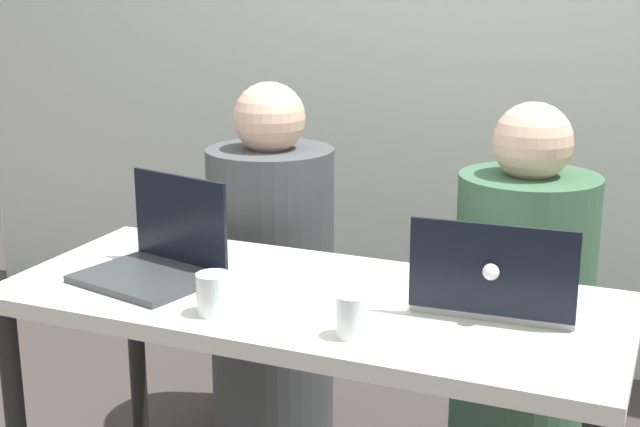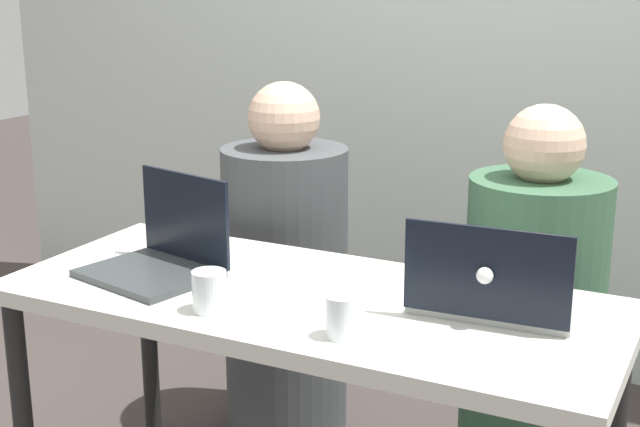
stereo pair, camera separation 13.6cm
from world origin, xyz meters
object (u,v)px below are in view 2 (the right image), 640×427
(laptop_back_right, at_px, (493,294))
(water_glass_left, at_px, (209,294))
(person_on_right, at_px, (532,324))
(laptop_front_left, at_px, (162,253))
(water_glass_right, at_px, (341,319))
(person_on_left, at_px, (286,280))

(laptop_back_right, distance_m, water_glass_left, 0.62)
(person_on_right, distance_m, laptop_front_left, 1.05)
(laptop_back_right, height_order, water_glass_left, laptop_back_right)
(person_on_right, xyz_separation_m, water_glass_right, (-0.22, -0.80, 0.27))
(person_on_left, xyz_separation_m, laptop_front_left, (0.00, -0.64, 0.27))
(person_on_left, relative_size, laptop_back_right, 3.08)
(person_on_left, distance_m, water_glass_right, 1.02)
(water_glass_left, bearing_deg, person_on_right, 56.00)
(person_on_right, bearing_deg, laptop_front_left, 26.05)
(laptop_front_left, relative_size, water_glass_right, 3.97)
(laptop_back_right, xyz_separation_m, water_glass_left, (-0.57, -0.26, -0.01))
(laptop_front_left, distance_m, water_glass_left, 0.30)
(person_on_right, xyz_separation_m, water_glass_left, (-0.54, -0.80, 0.27))
(person_on_left, relative_size, water_glass_left, 12.24)
(person_on_left, relative_size, water_glass_right, 12.57)
(person_on_right, distance_m, water_glass_left, 1.00)
(laptop_back_right, xyz_separation_m, water_glass_right, (-0.24, -0.26, -0.01))
(laptop_front_left, height_order, water_glass_right, laptop_front_left)
(person_on_right, bearing_deg, water_glass_right, 62.05)
(person_on_left, xyz_separation_m, water_glass_right, (0.58, -0.80, 0.26))
(laptop_back_right, bearing_deg, water_glass_left, 21.61)
(laptop_back_right, relative_size, water_glass_right, 4.09)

